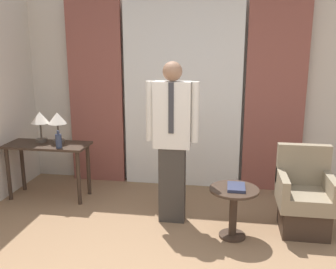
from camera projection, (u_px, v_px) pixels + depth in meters
wall_back at (183, 90)px, 5.21m from camera, size 10.00×0.06×2.70m
curtain_sheer_center at (182, 95)px, 5.10m from camera, size 1.61×0.06×2.58m
curtain_drape_left at (96, 93)px, 5.29m from camera, size 0.77×0.06×2.58m
curtain_drape_right at (275, 97)px, 4.91m from camera, size 0.77×0.06×2.58m
desk at (48, 154)px, 4.82m from camera, size 1.06×0.46×0.72m
table_lamp_left at (40, 120)px, 4.82m from camera, size 0.24×0.24×0.40m
table_lamp_right at (57, 121)px, 4.79m from camera, size 0.24×0.24×0.40m
bottle_near_edge at (59, 141)px, 4.59m from camera, size 0.08×0.08×0.22m
person at (172, 136)px, 4.06m from camera, size 0.58×0.21×1.79m
armchair at (304, 200)px, 3.99m from camera, size 0.56×0.57×0.91m
side_table at (234, 204)px, 3.84m from camera, size 0.50×0.50×0.54m
book at (236, 187)px, 3.79m from camera, size 0.18×0.26×0.03m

